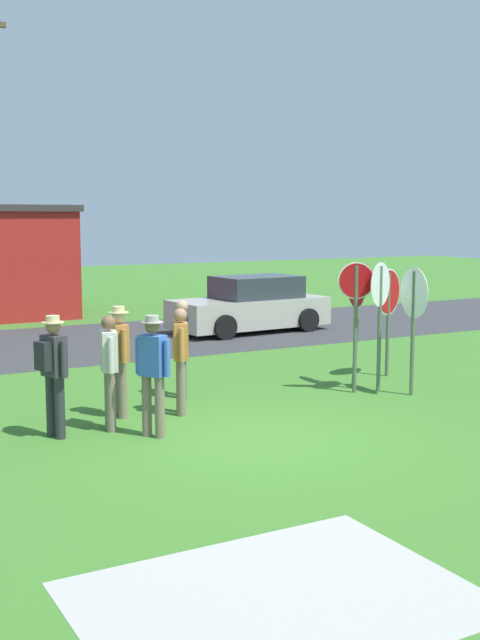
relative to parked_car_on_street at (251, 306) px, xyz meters
name	(u,v)px	position (x,y,z in m)	size (l,w,h in m)	color
ground_plane	(258,440)	(-5.23, -9.33, -0.69)	(80.00, 80.00, 0.00)	#3D7528
street_asphalt	(60,344)	(-5.23, 0.33, -0.68)	(60.00, 6.40, 0.01)	#38383A
concrete_path	(276,598)	(-7.47, -13.44, -0.69)	(3.20, 2.40, 0.01)	#ADAAA3
parked_car_on_street	(251,306)	(0.00, 0.00, 0.00)	(4.41, 2.24, 1.51)	#B7B2A3
stop_sign_leaning_right	(414,307)	(-1.45, -8.20, 0.86)	(0.17, 0.88, 2.25)	#51664C
stop_sign_rear_left	(356,306)	(-2.20, -7.56, 0.87)	(0.60, 0.28, 2.32)	#51664C
stop_sign_center_cluster	(356,308)	(-1.83, -7.08, 0.75)	(0.18, 0.69, 2.13)	#51664C
stop_sign_nearest	(388,303)	(-0.74, -6.67, 0.76)	(0.84, 0.36, 2.11)	#51664C
stop_sign_far_back	(380,303)	(-1.77, -7.69, 0.90)	(0.71, 0.37, 2.31)	#51664C
person_near_signs	(109,366)	(-6.85, -7.83, 0.26)	(0.30, 0.56, 1.69)	#7A6B56
person_in_dark_shirt	(182,343)	(-5.02, -6.39, 0.26)	(0.35, 0.52, 1.69)	#4C5670
person_with_sunhat	(119,355)	(-6.46, -7.17, 0.30)	(0.31, 0.57, 1.74)	#7A6B56
person_in_teal	(153,369)	(-6.45, -8.48, 0.30)	(0.38, 0.49, 1.74)	#7A6B56
person_in_blue	(53,367)	(-7.69, -7.84, 0.32)	(0.43, 0.55, 1.74)	#2D2D33
person_on_left	(181,355)	(-5.56, -7.48, 0.26)	(0.33, 0.54, 1.69)	#7A6B56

